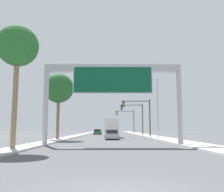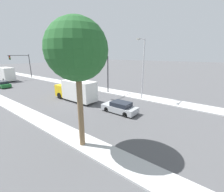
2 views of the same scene
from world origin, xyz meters
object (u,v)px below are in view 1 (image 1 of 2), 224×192
(traffic_light_near_intersection, at_px, (141,112))
(palm_tree_background, at_px, (59,89))
(truck_box_secondary, at_px, (111,128))
(palm_tree_foreground, at_px, (18,47))
(traffic_light_far_intersection, at_px, (128,118))
(truck_box_primary, at_px, (112,128))
(traffic_light_mid_block, at_px, (136,114))
(car_mid_right, at_px, (98,132))
(car_mid_center, at_px, (112,135))
(street_lamp_right, at_px, (156,103))
(sign_gantry, at_px, (113,82))

(traffic_light_near_intersection, height_order, palm_tree_background, palm_tree_background)
(truck_box_secondary, distance_m, palm_tree_foreground, 56.11)
(palm_tree_foreground, bearing_deg, palm_tree_background, 90.29)
(truck_box_secondary, relative_size, traffic_light_near_intersection, 1.21)
(truck_box_secondary, height_order, traffic_light_far_intersection, traffic_light_far_intersection)
(traffic_light_near_intersection, bearing_deg, palm_tree_foreground, -116.66)
(truck_box_primary, bearing_deg, traffic_light_mid_block, 60.41)
(traffic_light_near_intersection, height_order, traffic_light_mid_block, traffic_light_mid_block)
(car_mid_right, relative_size, traffic_light_mid_block, 0.68)
(car_mid_right, relative_size, traffic_light_far_intersection, 0.68)
(car_mid_center, relative_size, palm_tree_foreground, 0.47)
(car_mid_right, bearing_deg, palm_tree_background, -97.59)
(palm_tree_foreground, bearing_deg, traffic_light_mid_block, 70.15)
(palm_tree_foreground, height_order, palm_tree_background, palm_tree_foreground)
(truck_box_secondary, bearing_deg, street_lamp_right, -79.90)
(sign_gantry, bearing_deg, truck_box_secondary, 90.00)
(truck_box_primary, bearing_deg, car_mid_center, -90.00)
(car_mid_center, xyz_separation_m, car_mid_right, (-3.50, 28.61, -0.01))
(car_mid_right, distance_m, traffic_light_mid_block, 14.79)
(truck_box_secondary, bearing_deg, car_mid_right, -111.44)
(street_lamp_right, bearing_deg, car_mid_center, -175.64)
(traffic_light_mid_block, bearing_deg, palm_tree_foreground, -109.85)
(truck_box_primary, xyz_separation_m, traffic_light_far_intersection, (5.06, 29.21, 3.12))
(traffic_light_far_intersection, height_order, street_lamp_right, street_lamp_right)
(car_mid_right, distance_m, traffic_light_far_intersection, 12.91)
(truck_box_primary, bearing_deg, palm_tree_background, -127.48)
(car_mid_center, distance_m, traffic_light_far_intersection, 37.93)
(truck_box_secondary, bearing_deg, traffic_light_far_intersection, -1.68)
(traffic_light_mid_block, bearing_deg, truck_box_primary, -119.59)
(traffic_light_mid_block, relative_size, street_lamp_right, 0.75)
(truck_box_secondary, relative_size, palm_tree_foreground, 0.84)
(traffic_light_near_intersection, relative_size, palm_tree_background, 0.72)
(palm_tree_foreground, xyz_separation_m, street_lamp_right, (14.04, 18.27, -2.50))
(palm_tree_foreground, height_order, street_lamp_right, palm_tree_foreground)
(car_mid_right, distance_m, truck_box_primary, 20.77)
(car_mid_right, height_order, truck_box_secondary, truck_box_secondary)
(car_mid_center, bearing_deg, car_mid_right, 96.98)
(traffic_light_mid_block, bearing_deg, car_mid_center, -106.76)
(car_mid_center, relative_size, traffic_light_near_intersection, 0.67)
(palm_tree_background, bearing_deg, traffic_light_mid_block, 56.16)
(car_mid_center, xyz_separation_m, palm_tree_background, (-7.53, -1.67, 6.51))
(truck_box_secondary, distance_m, traffic_light_far_intersection, 5.84)
(palm_tree_foreground, bearing_deg, truck_box_secondary, 82.32)
(palm_tree_background, relative_size, street_lamp_right, 1.02)
(palm_tree_background, bearing_deg, traffic_light_near_intersection, 35.44)
(car_mid_center, relative_size, car_mid_right, 0.95)
(traffic_light_near_intersection, bearing_deg, street_lamp_right, -78.27)
(traffic_light_near_intersection, bearing_deg, truck_box_secondary, 99.72)
(palm_tree_background, bearing_deg, car_mid_center, 12.50)
(truck_box_primary, height_order, street_lamp_right, street_lamp_right)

